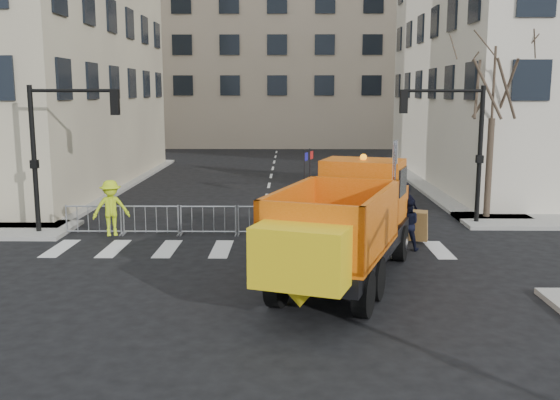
{
  "coord_description": "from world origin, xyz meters",
  "views": [
    {
      "loc": [
        1.16,
        -14.59,
        5.12
      ],
      "look_at": [
        0.89,
        2.5,
        2.18
      ],
      "focal_mm": 40.0,
      "sensor_mm": 36.0,
      "label": 1
    }
  ],
  "objects_px": {
    "cop_a": "(379,220)",
    "cop_b": "(407,224)",
    "plow_truck": "(345,222)",
    "worker": "(111,208)",
    "newspaper_box": "(351,213)",
    "cop_c": "(405,211)"
  },
  "relations": [
    {
      "from": "newspaper_box",
      "to": "worker",
      "type": "bearing_deg",
      "value": -158.61
    },
    {
      "from": "cop_c",
      "to": "newspaper_box",
      "type": "xyz_separation_m",
      "value": [
        -1.77,
        1.19,
        -0.31
      ]
    },
    {
      "from": "worker",
      "to": "cop_b",
      "type": "bearing_deg",
      "value": -29.3
    },
    {
      "from": "newspaper_box",
      "to": "plow_truck",
      "type": "bearing_deg",
      "value": -85.04
    },
    {
      "from": "cop_a",
      "to": "cop_b",
      "type": "xyz_separation_m",
      "value": [
        0.82,
        -0.74,
        0.02
      ]
    },
    {
      "from": "worker",
      "to": "newspaper_box",
      "type": "height_order",
      "value": "worker"
    },
    {
      "from": "plow_truck",
      "to": "cop_b",
      "type": "bearing_deg",
      "value": -13.78
    },
    {
      "from": "cop_b",
      "to": "plow_truck",
      "type": "bearing_deg",
      "value": 65.43
    },
    {
      "from": "cop_b",
      "to": "worker",
      "type": "relative_size",
      "value": 0.87
    },
    {
      "from": "cop_b",
      "to": "cop_c",
      "type": "relative_size",
      "value": 0.85
    },
    {
      "from": "cop_a",
      "to": "cop_b",
      "type": "relative_size",
      "value": 0.98
    },
    {
      "from": "plow_truck",
      "to": "newspaper_box",
      "type": "relative_size",
      "value": 9.24
    },
    {
      "from": "plow_truck",
      "to": "worker",
      "type": "height_order",
      "value": "plow_truck"
    },
    {
      "from": "plow_truck",
      "to": "cop_a",
      "type": "distance_m",
      "value": 4.77
    },
    {
      "from": "plow_truck",
      "to": "cop_c",
      "type": "height_order",
      "value": "plow_truck"
    },
    {
      "from": "plow_truck",
      "to": "newspaper_box",
      "type": "height_order",
      "value": "plow_truck"
    },
    {
      "from": "plow_truck",
      "to": "worker",
      "type": "relative_size",
      "value": 5.16
    },
    {
      "from": "cop_a",
      "to": "worker",
      "type": "height_order",
      "value": "worker"
    },
    {
      "from": "worker",
      "to": "newspaper_box",
      "type": "bearing_deg",
      "value": -12.78
    },
    {
      "from": "cop_a",
      "to": "plow_truck",
      "type": "bearing_deg",
      "value": 52.56
    },
    {
      "from": "cop_c",
      "to": "worker",
      "type": "relative_size",
      "value": 1.02
    },
    {
      "from": "newspaper_box",
      "to": "cop_c",
      "type": "bearing_deg",
      "value": -21.65
    }
  ]
}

